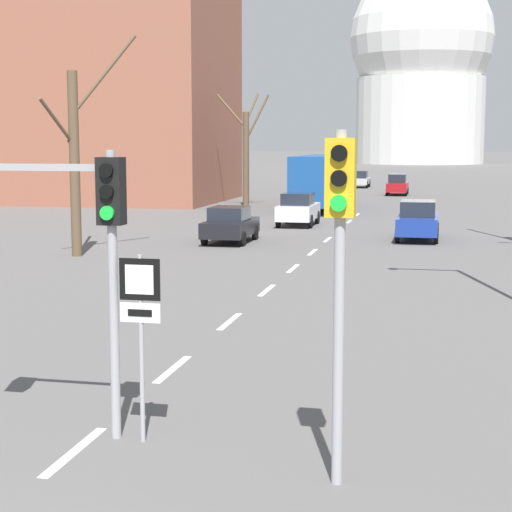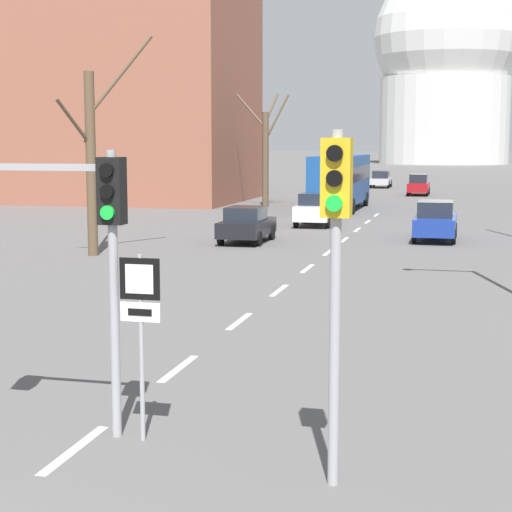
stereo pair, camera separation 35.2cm
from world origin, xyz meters
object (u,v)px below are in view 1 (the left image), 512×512
at_px(traffic_signal_near_right, 340,240).
at_px(sedan_far_right, 298,209).
at_px(sedan_mid_centre, 397,185).
at_px(sedan_near_right, 418,220).
at_px(sedan_far_left, 332,189).
at_px(sedan_near_left, 360,179).
at_px(city_bus, 321,178).
at_px(traffic_signal_centre_tall, 62,222).
at_px(route_sign_post, 141,315).
at_px(sedan_distant_centre, 230,224).

distance_m(traffic_signal_near_right, sedan_far_right, 34.01).
relative_size(traffic_signal_near_right, sedan_mid_centre, 1.08).
bearing_deg(sedan_far_right, sedan_near_right, -39.91).
height_order(sedan_near_right, sedan_far_left, sedan_near_right).
xyz_separation_m(sedan_near_left, sedan_mid_centre, (4.18, -11.20, 0.04)).
height_order(sedan_near_left, city_bus, city_bus).
xyz_separation_m(traffic_signal_near_right, city_bus, (-6.41, 44.20, -1.08)).
bearing_deg(traffic_signal_centre_tall, city_bus, 93.01).
height_order(sedan_mid_centre, city_bus, city_bus).
relative_size(sedan_far_left, city_bus, 0.40).
bearing_deg(traffic_signal_centre_tall, sedan_far_left, 92.98).
bearing_deg(route_sign_post, city_bus, 94.59).
height_order(sedan_far_left, city_bus, city_bus).
bearing_deg(city_bus, sedan_far_left, 92.86).
distance_m(route_sign_post, sedan_distant_centre, 24.90).
distance_m(sedan_near_left, city_bus, 27.92).
height_order(route_sign_post, sedan_mid_centre, route_sign_post).
bearing_deg(traffic_signal_centre_tall, sedan_distant_centre, 98.38).
height_order(route_sign_post, sedan_far_right, route_sign_post).
height_order(sedan_far_right, city_bus, city_bus).
distance_m(sedan_far_right, sedan_distant_centre, 8.21).
bearing_deg(sedan_near_right, route_sign_post, -96.55).
bearing_deg(traffic_signal_centre_tall, traffic_signal_near_right, -13.64).
distance_m(traffic_signal_centre_tall, sedan_distant_centre, 24.71).
bearing_deg(sedan_far_left, sedan_near_right, -74.57).
distance_m(traffic_signal_centre_tall, sedan_near_left, 71.17).
bearing_deg(sedan_far_right, traffic_signal_near_right, -79.66).
xyz_separation_m(sedan_far_left, city_bus, (0.48, -9.57, 1.25)).
height_order(route_sign_post, sedan_far_left, route_sign_post).
relative_size(traffic_signal_centre_tall, route_sign_post, 1.54).
distance_m(traffic_signal_centre_tall, sedan_near_right, 27.57).
bearing_deg(traffic_signal_near_right, sedan_far_left, 97.30).
distance_m(route_sign_post, sedan_far_left, 53.01).
bearing_deg(city_bus, sedan_near_left, 90.38).
bearing_deg(city_bus, sedan_mid_centre, 76.55).
distance_m(traffic_signal_centre_tall, sedan_far_right, 32.52).
height_order(traffic_signal_near_right, sedan_far_left, traffic_signal_near_right).
distance_m(traffic_signal_centre_tall, sedan_far_left, 52.89).
bearing_deg(route_sign_post, sedan_far_left, 94.28).
height_order(route_sign_post, city_bus, city_bus).
xyz_separation_m(route_sign_post, city_bus, (-3.47, 43.28, 0.17)).
distance_m(traffic_signal_near_right, city_bus, 44.68).
bearing_deg(sedan_near_right, sedan_far_left, 105.43).
distance_m(traffic_signal_near_right, sedan_near_right, 28.22).
relative_size(traffic_signal_near_right, sedan_distant_centre, 1.14).
relative_size(sedan_far_left, sedan_distant_centre, 1.10).
bearing_deg(city_bus, traffic_signal_centre_tall, -86.99).
xyz_separation_m(sedan_mid_centre, sedan_distant_centre, (-5.31, -35.56, -0.06)).
bearing_deg(sedan_near_left, sedan_far_right, -89.25).
bearing_deg(sedan_mid_centre, route_sign_post, -90.50).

